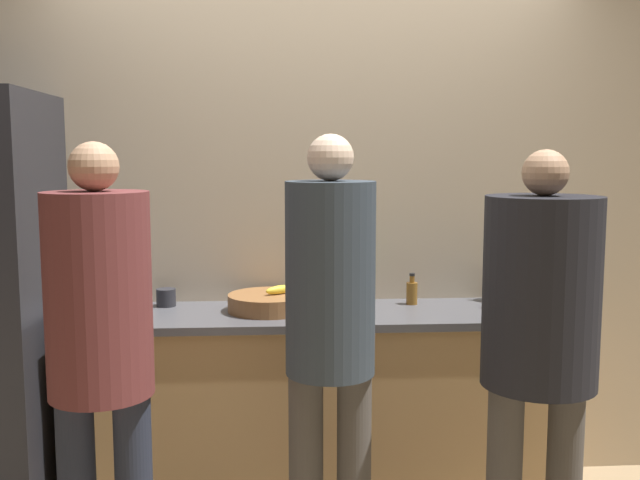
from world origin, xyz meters
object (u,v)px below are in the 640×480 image
at_px(person_right, 540,324).
at_px(bottle_green, 507,287).
at_px(person_left, 100,338).
at_px(person_center, 330,324).
at_px(fruit_bowl, 270,302).
at_px(cup_black, 166,297).
at_px(utensil_crock, 498,285).
at_px(bottle_amber, 412,292).
at_px(potted_plant, 341,273).

bearing_deg(person_right, bottle_green, 80.28).
bearing_deg(person_left, person_right, 1.41).
distance_m(person_center, bottle_green, 1.08).
bearing_deg(person_center, fruit_bowl, 109.15).
bearing_deg(person_left, cup_black, 84.89).
xyz_separation_m(person_center, utensil_crock, (0.89, 0.81, -0.01)).
xyz_separation_m(fruit_bowl, cup_black, (-0.49, 0.13, 0.00)).
height_order(person_center, bottle_amber, person_center).
height_order(person_center, fruit_bowl, person_center).
relative_size(person_right, utensil_crock, 5.70).
bearing_deg(potted_plant, cup_black, -179.88).
relative_size(person_right, bottle_green, 6.30).
bearing_deg(potted_plant, person_right, -54.63).
height_order(fruit_bowl, cup_black, fruit_bowl).
bearing_deg(cup_black, utensil_crock, 0.67).
height_order(fruit_bowl, potted_plant, potted_plant).
xyz_separation_m(person_center, fruit_bowl, (-0.23, 0.65, -0.05)).
relative_size(fruit_bowl, bottle_green, 1.46).
relative_size(cup_black, potted_plant, 0.34).
height_order(person_left, potted_plant, person_left).
xyz_separation_m(bottle_green, cup_black, (-1.59, 0.16, -0.06)).
xyz_separation_m(person_left, person_right, (1.55, 0.04, 0.02)).
xyz_separation_m(person_center, potted_plant, (0.11, 0.79, 0.06)).
distance_m(person_center, person_right, 0.76).
bearing_deg(cup_black, bottle_amber, -1.62).
relative_size(bottle_amber, potted_plant, 0.55).
distance_m(person_right, utensil_crock, 0.92).
bearing_deg(person_center, person_right, -8.14).
bearing_deg(person_right, potted_plant, 125.37).
relative_size(person_center, bottle_amber, 11.27).
bearing_deg(bottle_amber, person_left, -144.27).
distance_m(person_center, bottle_amber, 0.88).
height_order(person_left, fruit_bowl, person_left).
xyz_separation_m(bottle_amber, potted_plant, (-0.34, 0.03, 0.09)).
relative_size(utensil_crock, potted_plant, 1.06).
relative_size(person_left, potted_plant, 6.11).
bearing_deg(fruit_bowl, person_left, -125.62).
relative_size(person_left, bottle_green, 6.40).
height_order(person_right, bottle_amber, person_right).
relative_size(person_center, fruit_bowl, 4.45).
bearing_deg(person_right, utensil_crock, 81.38).
xyz_separation_m(person_left, potted_plant, (0.91, 0.93, 0.06)).
bearing_deg(bottle_amber, bottle_green, -16.66).
relative_size(utensil_crock, bottle_amber, 1.91).
distance_m(fruit_bowl, cup_black, 0.51).
xyz_separation_m(person_right, fruit_bowl, (-0.97, 0.76, -0.06)).
distance_m(person_left, potted_plant, 1.30).
xyz_separation_m(person_center, bottle_green, (0.87, 0.63, 0.01)).
xyz_separation_m(fruit_bowl, potted_plant, (0.34, 0.14, 0.11)).
bearing_deg(person_right, person_center, 171.86).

